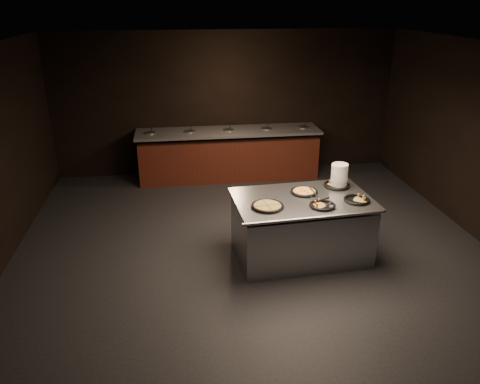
{
  "coord_description": "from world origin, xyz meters",
  "views": [
    {
      "loc": [
        -1.04,
        -5.51,
        3.49
      ],
      "look_at": [
        -0.22,
        0.3,
        1.03
      ],
      "focal_mm": 35.0,
      "sensor_mm": 36.0,
      "label": 1
    }
  ],
  "objects_px": {
    "plate_stack": "(339,175)",
    "pan_veggie_whole": "(267,206)",
    "serving_counter": "(301,229)",
    "pan_cheese_whole": "(304,192)"
  },
  "relations": [
    {
      "from": "plate_stack",
      "to": "pan_cheese_whole",
      "type": "bearing_deg",
      "value": -161.99
    },
    {
      "from": "serving_counter",
      "to": "plate_stack",
      "type": "distance_m",
      "value": 0.98
    },
    {
      "from": "plate_stack",
      "to": "pan_veggie_whole",
      "type": "bearing_deg",
      "value": -153.23
    },
    {
      "from": "pan_cheese_whole",
      "to": "serving_counter",
      "type": "bearing_deg",
      "value": -111.24
    },
    {
      "from": "plate_stack",
      "to": "pan_cheese_whole",
      "type": "height_order",
      "value": "plate_stack"
    },
    {
      "from": "serving_counter",
      "to": "pan_veggie_whole",
      "type": "xyz_separation_m",
      "value": [
        -0.54,
        -0.23,
        0.49
      ]
    },
    {
      "from": "plate_stack",
      "to": "pan_veggie_whole",
      "type": "height_order",
      "value": "plate_stack"
    },
    {
      "from": "pan_veggie_whole",
      "to": "pan_cheese_whole",
      "type": "xyz_separation_m",
      "value": [
        0.61,
        0.41,
        -0.0
      ]
    },
    {
      "from": "pan_veggie_whole",
      "to": "pan_cheese_whole",
      "type": "bearing_deg",
      "value": 33.87
    },
    {
      "from": "plate_stack",
      "to": "pan_veggie_whole",
      "type": "relative_size",
      "value": 0.77
    }
  ]
}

